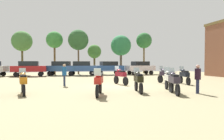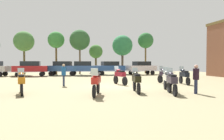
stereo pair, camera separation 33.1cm
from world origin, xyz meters
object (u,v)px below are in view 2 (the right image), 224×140
motorcycle_11 (172,81)px  tree_7 (80,40)px  motorcycle_7 (184,76)px  motorcycle_3 (165,75)px  motorcycle_5 (21,81)px  person_2 (64,73)px  car_5 (83,67)px  motorcycle_6 (120,76)px  tree_4 (24,42)px  person_1 (196,77)px  tree_2 (146,41)px  motorcycle_9 (136,80)px  motorcycle_12 (96,82)px  motorcycle_13 (167,79)px  car_2 (110,67)px  car_3 (142,67)px  car_4 (63,67)px  car_1 (31,68)px  tree_3 (96,52)px  tree_5 (56,40)px  tree_6 (122,46)px

motorcycle_11 → tree_7: (-4.34, 22.26, 4.63)m
motorcycle_7 → motorcycle_11: size_ratio=1.00×
motorcycle_3 → motorcycle_11: bearing=-122.7°
motorcycle_5 → person_2: bearing=46.7°
motorcycle_3 → motorcycle_7: (1.28, -0.85, -0.01)m
car_5 → person_2: bearing=173.2°
motorcycle_6 → tree_7: bearing=82.5°
car_5 → tree_7: size_ratio=0.62×
tree_4 → person_1: bearing=-58.8°
tree_2 → motorcycle_5: bearing=-125.3°
motorcycle_3 → motorcycle_9: motorcycle_3 is taller
motorcycle_5 → motorcycle_12: bearing=-31.5°
motorcycle_7 → tree_7: size_ratio=0.31×
motorcycle_13 → car_2: bearing=106.9°
motorcycle_3 → person_1: person_1 is taller
motorcycle_5 → car_3: (13.09, 17.38, 0.45)m
car_3 → car_5: size_ratio=1.04×
person_1 → motorcycle_7: bearing=25.0°
motorcycle_13 → car_4: bearing=127.7°
car_2 → motorcycle_7: bearing=-175.9°
motorcycle_12 → car_1: car_1 is taller
motorcycle_5 → tree_7: size_ratio=0.32×
motorcycle_11 → person_1: 1.45m
motorcycle_6 → motorcycle_9: 4.63m
motorcycle_9 → tree_3: bearing=97.9°
person_1 → car_4: bearing=71.2°
car_1 → motorcycle_11: bearing=-151.4°
car_1 → tree_5: tree_5 is taller
tree_5 → person_2: bearing=-84.1°
motorcycle_7 → motorcycle_11: (-3.53, -4.80, 0.00)m
motorcycle_6 → tree_5: (-6.30, 17.39, 4.60)m
car_5 → motorcycle_6: bearing=-167.6°
tree_2 → tree_3: (-8.50, 0.23, -1.95)m
motorcycle_3 → motorcycle_5: (-10.62, -4.03, -0.02)m
car_1 → motorcycle_12: bearing=-161.9°
motorcycle_12 → motorcycle_5: bearing=-3.3°
motorcycle_11 → car_5: size_ratio=0.50×
motorcycle_13 → motorcycle_12: bearing=-152.3°
car_2 → motorcycle_9: bearing=165.2°
motorcycle_9 → car_2: car_2 is taller
motorcycle_6 → person_1: person_1 is taller
car_2 → tree_6: bearing=-47.1°
motorcycle_9 → tree_4: bearing=124.4°
car_2 → tree_6: (2.77, 3.57, 3.50)m
motorcycle_6 → motorcycle_13: motorcycle_6 is taller
car_2 → tree_2: 8.79m
car_4 → tree_3: size_ratio=0.96×
motorcycle_3 → motorcycle_13: size_ratio=0.97×
motorcycle_12 → motorcycle_9: bearing=-150.0°
person_1 → tree_3: bearing=55.7°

